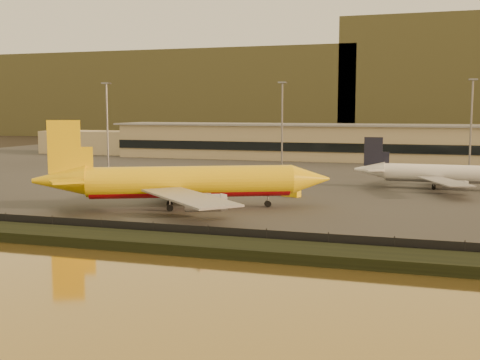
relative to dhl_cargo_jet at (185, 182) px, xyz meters
name	(u,v)px	position (x,y,z in m)	size (l,w,h in m)	color
ground	(225,225)	(11.44, -11.78, -4.91)	(900.00, 900.00, 0.00)	black
embankment	(183,244)	(11.44, -28.78, -4.21)	(320.00, 7.00, 1.40)	black
tarmac	(325,168)	(11.44, 83.22, -4.81)	(320.00, 220.00, 0.20)	#2D2D2D
perimeter_fence	(194,234)	(11.44, -24.78, -3.61)	(300.00, 0.05, 2.20)	black
terminal_building	(299,142)	(-3.08, 113.77, 1.33)	(202.00, 25.00, 12.60)	tan
apron_light_masts	(371,118)	(26.44, 63.22, 10.79)	(152.20, 12.20, 25.40)	slate
distant_hills	(353,90)	(-9.30, 328.22, 26.47)	(470.00, 160.00, 70.00)	brown
dhl_cargo_jet	(185,182)	(0.00, 0.00, 0.00)	(50.09, 47.46, 15.79)	yellow
white_narrowbody_jet	(444,174)	(44.72, 41.66, -1.32)	(39.42, 38.61, 11.36)	white
gse_vehicle_yellow	(291,192)	(14.75, 20.36, -3.88)	(3.73, 1.68, 1.68)	yellow
gse_vehicle_white	(202,185)	(-6.26, 24.77, -3.68)	(4.58, 2.06, 2.06)	white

